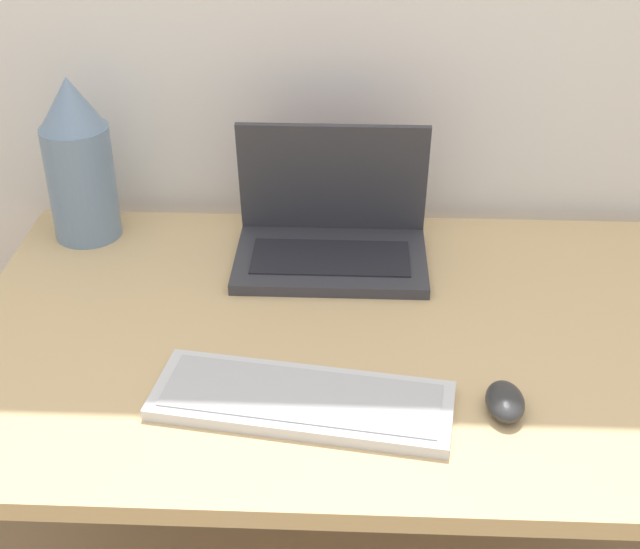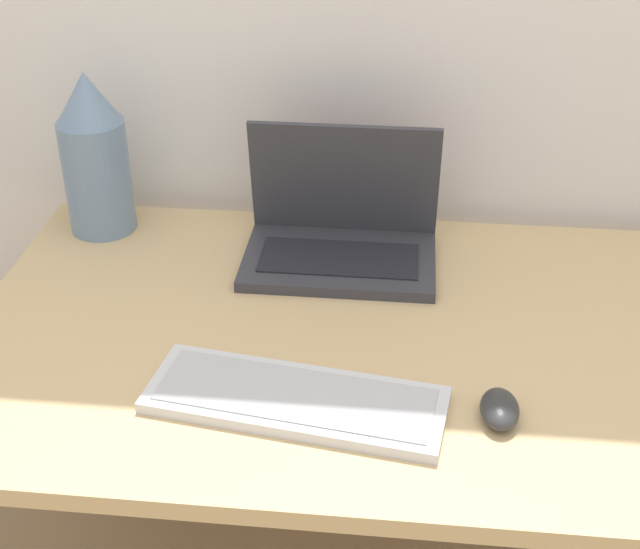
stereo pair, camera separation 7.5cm
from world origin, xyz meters
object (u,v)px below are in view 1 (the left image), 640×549
laptop (333,231)px  mouse (507,402)px  keyboard (304,400)px  vase (80,161)px

laptop → mouse: size_ratio=4.00×
keyboard → vase: 0.68m
mouse → vase: vase is taller
vase → laptop: bearing=-7.9°
laptop → vase: size_ratio=1.10×
laptop → keyboard: (-0.03, -0.43, -0.04)m
laptop → mouse: laptop is taller
keyboard → laptop: bearing=86.2°
keyboard → mouse: bearing=0.0°
laptop → vase: vase is taller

